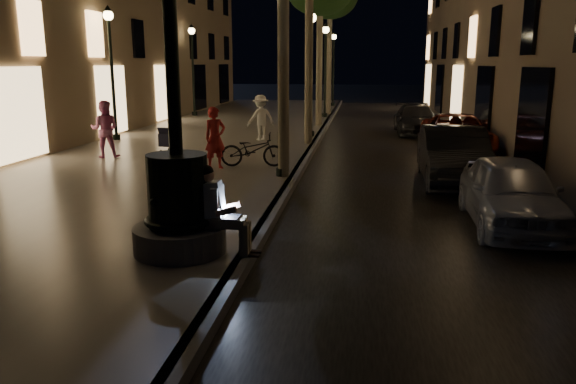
% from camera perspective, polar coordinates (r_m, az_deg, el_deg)
% --- Properties ---
extents(ground, '(120.00, 120.00, 0.00)m').
position_cam_1_polar(ground, '(21.14, 2.86, 4.81)').
color(ground, black).
rests_on(ground, ground).
extents(cobble_lane, '(6.00, 45.00, 0.02)m').
position_cam_1_polar(cobble_lane, '(21.11, 11.03, 4.60)').
color(cobble_lane, black).
rests_on(cobble_lane, ground).
extents(promenade, '(8.00, 45.00, 0.20)m').
position_cam_1_polar(promenade, '(21.81, -7.71, 5.23)').
color(promenade, slate).
rests_on(promenade, ground).
extents(curb_strip, '(0.25, 45.00, 0.20)m').
position_cam_1_polar(curb_strip, '(21.13, 2.87, 5.08)').
color(curb_strip, '#59595B').
rests_on(curb_strip, ground).
extents(fountain_lamppost, '(1.40, 1.40, 5.21)m').
position_cam_1_polar(fountain_lamppost, '(8.50, -11.15, 0.54)').
color(fountain_lamppost, '#59595B').
rests_on(fountain_lamppost, promenade).
extents(seated_man_laptop, '(0.98, 0.33, 1.35)m').
position_cam_1_polar(seated_man_laptop, '(8.39, -7.09, -1.57)').
color(seated_man_laptop, tan).
rests_on(seated_man_laptop, promenade).
extents(lamp_curb_a, '(0.36, 0.36, 4.81)m').
position_cam_1_polar(lamp_curb_a, '(14.00, -0.68, 13.93)').
color(lamp_curb_a, black).
rests_on(lamp_curb_a, promenade).
extents(lamp_curb_b, '(0.36, 0.36, 4.81)m').
position_cam_1_polar(lamp_curb_b, '(21.95, 2.38, 13.59)').
color(lamp_curb_b, black).
rests_on(lamp_curb_b, promenade).
extents(lamp_curb_c, '(0.36, 0.36, 4.81)m').
position_cam_1_polar(lamp_curb_c, '(29.92, 3.81, 13.41)').
color(lamp_curb_c, black).
rests_on(lamp_curb_c, promenade).
extents(lamp_curb_d, '(0.36, 0.36, 4.81)m').
position_cam_1_polar(lamp_curb_d, '(37.91, 4.64, 13.31)').
color(lamp_curb_d, black).
rests_on(lamp_curb_d, promenade).
extents(lamp_left_b, '(0.36, 0.36, 4.81)m').
position_cam_1_polar(lamp_left_b, '(21.84, -17.55, 13.02)').
color(lamp_left_b, black).
rests_on(lamp_left_b, promenade).
extents(lamp_left_c, '(0.36, 0.36, 4.81)m').
position_cam_1_polar(lamp_left_c, '(31.21, -9.67, 13.24)').
color(lamp_left_c, black).
rests_on(lamp_left_c, promenade).
extents(stroller, '(0.51, 0.96, 0.97)m').
position_cam_1_polar(stroller, '(17.91, -11.98, 5.26)').
color(stroller, black).
rests_on(stroller, promenade).
extents(car_front, '(1.63, 3.86, 1.30)m').
position_cam_1_polar(car_front, '(11.23, 21.73, -0.05)').
color(car_front, '#B3B5BC').
rests_on(car_front, ground).
extents(car_second, '(1.61, 4.38, 1.43)m').
position_cam_1_polar(car_second, '(14.72, 16.47, 3.51)').
color(car_second, black).
rests_on(car_second, ground).
extents(car_third, '(2.49, 4.93, 1.34)m').
position_cam_1_polar(car_third, '(19.68, 16.71, 5.63)').
color(car_third, maroon).
rests_on(car_third, ground).
extents(car_rear, '(1.81, 4.27, 1.23)m').
position_cam_1_polar(car_rear, '(25.08, 12.87, 7.21)').
color(car_rear, '#2B2C30').
rests_on(car_rear, ground).
extents(pedestrian_red, '(0.72, 0.70, 1.67)m').
position_cam_1_polar(pedestrian_red, '(15.26, -7.41, 5.46)').
color(pedestrian_red, red).
rests_on(pedestrian_red, promenade).
extents(pedestrian_pink, '(0.96, 0.83, 1.71)m').
position_cam_1_polar(pedestrian_pink, '(17.82, -18.12, 6.08)').
color(pedestrian_pink, pink).
rests_on(pedestrian_pink, promenade).
extents(pedestrian_white, '(1.23, 1.12, 1.66)m').
position_cam_1_polar(pedestrian_white, '(20.90, -2.78, 7.56)').
color(pedestrian_white, white).
rests_on(pedestrian_white, promenade).
extents(bicycle, '(1.83, 0.82, 0.93)m').
position_cam_1_polar(bicycle, '(15.53, -3.61, 4.30)').
color(bicycle, black).
rests_on(bicycle, promenade).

